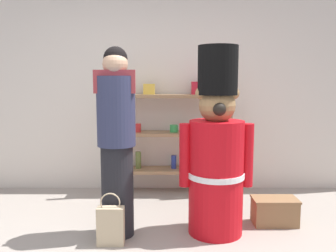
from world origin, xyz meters
The scene contains 6 objects.
back_wall centered at (0.00, 2.20, 1.30)m, with size 6.40×0.12×2.60m, color silver.
merchandise_shelf centered at (0.31, 1.98, 0.79)m, with size 1.40×0.35×1.56m.
teddy_bear_guard centered at (0.67, 0.76, 0.74)m, with size 0.67×0.52×1.71m.
person_shopper centered at (-0.22, 0.72, 0.89)m, with size 0.36×0.34×1.70m.
shopping_bag centered at (-0.26, 0.51, 0.18)m, with size 0.23×0.10×0.46m.
display_crate centered at (1.28, 0.95, 0.13)m, with size 0.43×0.26×0.26m.
Camera 1 is at (0.23, -2.37, 1.40)m, focal length 37.77 mm.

